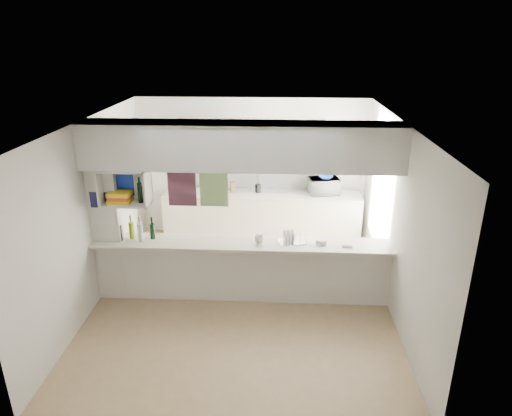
# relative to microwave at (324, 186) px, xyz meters

# --- Properties ---
(floor) EXTENTS (4.80, 4.80, 0.00)m
(floor) POSITION_rel_microwave_xyz_m (-1.32, -2.14, -1.07)
(floor) COLOR #9A8059
(floor) RESTS_ON ground
(ceiling) EXTENTS (4.80, 4.80, 0.00)m
(ceiling) POSITION_rel_microwave_xyz_m (-1.32, -2.14, 1.53)
(ceiling) COLOR white
(ceiling) RESTS_ON wall_back
(wall_back) EXTENTS (4.20, 0.00, 4.20)m
(wall_back) POSITION_rel_microwave_xyz_m (-1.32, 0.26, 0.23)
(wall_back) COLOR silver
(wall_back) RESTS_ON floor
(wall_left) EXTENTS (0.00, 4.80, 4.80)m
(wall_left) POSITION_rel_microwave_xyz_m (-3.42, -2.14, 0.23)
(wall_left) COLOR silver
(wall_left) RESTS_ON floor
(wall_right) EXTENTS (0.00, 4.80, 4.80)m
(wall_right) POSITION_rel_microwave_xyz_m (0.78, -2.14, 0.23)
(wall_right) COLOR silver
(wall_right) RESTS_ON floor
(servery_partition) EXTENTS (4.20, 0.50, 2.60)m
(servery_partition) POSITION_rel_microwave_xyz_m (-1.50, -2.14, 0.59)
(servery_partition) COLOR silver
(servery_partition) RESTS_ON floor
(cubby_shelf) EXTENTS (0.65, 0.35, 0.50)m
(cubby_shelf) POSITION_rel_microwave_xyz_m (-2.89, -2.21, 0.64)
(cubby_shelf) COLOR white
(cubby_shelf) RESTS_ON bulkhead
(kitchen_run) EXTENTS (3.60, 0.63, 2.24)m
(kitchen_run) POSITION_rel_microwave_xyz_m (-1.16, -0.01, -0.24)
(kitchen_run) COLOR beige
(kitchen_run) RESTS_ON floor
(microwave) EXTENTS (0.59, 0.45, 0.29)m
(microwave) POSITION_rel_microwave_xyz_m (0.00, 0.00, 0.00)
(microwave) COLOR white
(microwave) RESTS_ON bench_top
(bowl) EXTENTS (0.27, 0.27, 0.07)m
(bowl) POSITION_rel_microwave_xyz_m (0.02, -0.02, 0.18)
(bowl) COLOR navy
(bowl) RESTS_ON microwave
(dish_rack) EXTENTS (0.42, 0.36, 0.20)m
(dish_rack) POSITION_rel_microwave_xyz_m (-0.63, -2.10, -0.07)
(dish_rack) COLOR silver
(dish_rack) RESTS_ON breakfast_bar
(cup) EXTENTS (0.15, 0.15, 0.10)m
(cup) POSITION_rel_microwave_xyz_m (-1.08, -2.18, -0.08)
(cup) COLOR white
(cup) RESTS_ON dish_rack
(wine_bottles) EXTENTS (0.52, 0.15, 0.36)m
(wine_bottles) POSITION_rel_microwave_xyz_m (-2.82, -2.13, -0.02)
(wine_bottles) COLOR black
(wine_bottles) RESTS_ON breakfast_bar
(plastic_tubs) EXTENTS (0.50, 0.18, 0.08)m
(plastic_tubs) POSITION_rel_microwave_xyz_m (-0.19, -2.15, -0.11)
(plastic_tubs) COLOR silver
(plastic_tubs) RESTS_ON breakfast_bar
(utensil_jar) EXTENTS (0.11, 0.11, 0.15)m
(utensil_jar) POSITION_rel_microwave_xyz_m (-1.20, 0.01, -0.07)
(utensil_jar) COLOR black
(utensil_jar) RESTS_ON bench_top
(knife_block) EXTENTS (0.11, 0.10, 0.18)m
(knife_block) POSITION_rel_microwave_xyz_m (-1.67, 0.04, -0.06)
(knife_block) COLOR #4F341B
(knife_block) RESTS_ON bench_top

